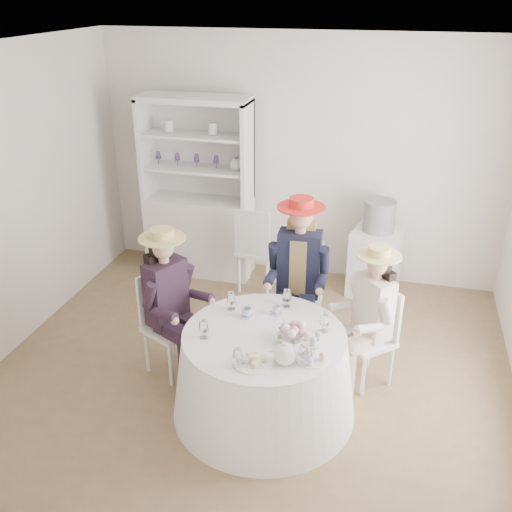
# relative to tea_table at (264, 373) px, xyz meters

# --- Properties ---
(ground) EXTENTS (4.50, 4.50, 0.00)m
(ground) POSITION_rel_tea_table_xyz_m (-0.23, 0.54, -0.36)
(ground) COLOR brown
(ground) RESTS_ON ground
(ceiling) EXTENTS (4.50, 4.50, 0.00)m
(ceiling) POSITION_rel_tea_table_xyz_m (-0.23, 0.54, 2.34)
(ceiling) COLOR white
(ceiling) RESTS_ON wall_back
(wall_back) EXTENTS (4.50, 0.00, 4.50)m
(wall_back) POSITION_rel_tea_table_xyz_m (-0.23, 2.54, 0.99)
(wall_back) COLOR silver
(wall_back) RESTS_ON ground
(wall_front) EXTENTS (4.50, 0.00, 4.50)m
(wall_front) POSITION_rel_tea_table_xyz_m (-0.23, -1.46, 0.99)
(wall_front) COLOR silver
(wall_front) RESTS_ON ground
(wall_left) EXTENTS (0.00, 4.50, 4.50)m
(wall_left) POSITION_rel_tea_table_xyz_m (-2.48, 0.54, 0.99)
(wall_left) COLOR silver
(wall_left) RESTS_ON ground
(tea_table) EXTENTS (1.45, 1.45, 0.72)m
(tea_table) POSITION_rel_tea_table_xyz_m (0.00, 0.00, 0.00)
(tea_table) COLOR white
(tea_table) RESTS_ON ground
(hutch) EXTENTS (1.35, 0.82, 2.05)m
(hutch) POSITION_rel_tea_table_xyz_m (-1.32, 2.24, 0.37)
(hutch) COLOR silver
(hutch) RESTS_ON ground
(side_table) EXTENTS (0.57, 0.57, 0.75)m
(side_table) POSITION_rel_tea_table_xyz_m (0.70, 2.18, 0.02)
(side_table) COLOR silver
(side_table) RESTS_ON ground
(hatbox) EXTENTS (0.39, 0.39, 0.33)m
(hatbox) POSITION_rel_tea_table_xyz_m (0.70, 2.18, 0.56)
(hatbox) COLOR black
(hatbox) RESTS_ON side_table
(guest_left) EXTENTS (0.57, 0.52, 1.35)m
(guest_left) POSITION_rel_tea_table_xyz_m (-0.90, 0.30, 0.41)
(guest_left) COLOR silver
(guest_left) RESTS_ON ground
(guest_mid) EXTENTS (0.54, 0.56, 1.48)m
(guest_mid) POSITION_rel_tea_table_xyz_m (0.08, 0.95, 0.48)
(guest_mid) COLOR silver
(guest_mid) RESTS_ON ground
(guest_right) EXTENTS (0.54, 0.54, 1.27)m
(guest_right) POSITION_rel_tea_table_xyz_m (0.76, 0.58, 0.36)
(guest_right) COLOR silver
(guest_right) RESTS_ON ground
(spare_chair) EXTENTS (0.43, 0.43, 0.99)m
(spare_chair) POSITION_rel_tea_table_xyz_m (-0.57, 1.92, 0.17)
(spare_chair) COLOR silver
(spare_chair) RESTS_ON ground
(teacup_a) EXTENTS (0.11, 0.11, 0.07)m
(teacup_a) POSITION_rel_tea_table_xyz_m (-0.20, 0.21, 0.40)
(teacup_a) COLOR white
(teacup_a) RESTS_ON tea_table
(teacup_b) EXTENTS (0.07, 0.07, 0.06)m
(teacup_b) POSITION_rel_tea_table_xyz_m (0.02, 0.31, 0.39)
(teacup_b) COLOR white
(teacup_b) RESTS_ON tea_table
(teacup_c) EXTENTS (0.08, 0.08, 0.06)m
(teacup_c) POSITION_rel_tea_table_xyz_m (0.26, 0.06, 0.39)
(teacup_c) COLOR white
(teacup_c) RESTS_ON tea_table
(flower_bowl) EXTENTS (0.27, 0.27, 0.05)m
(flower_bowl) POSITION_rel_tea_table_xyz_m (0.22, -0.06, 0.39)
(flower_bowl) COLOR white
(flower_bowl) RESTS_ON tea_table
(flower_arrangement) EXTENTS (0.17, 0.17, 0.06)m
(flower_arrangement) POSITION_rel_tea_table_xyz_m (0.21, -0.02, 0.45)
(flower_arrangement) COLOR pink
(flower_arrangement) RESTS_ON tea_table
(table_teapot) EXTENTS (0.23, 0.16, 0.17)m
(table_teapot) POSITION_rel_tea_table_xyz_m (0.23, -0.31, 0.43)
(table_teapot) COLOR white
(table_teapot) RESTS_ON tea_table
(sandwich_plate) EXTENTS (0.28, 0.28, 0.06)m
(sandwich_plate) POSITION_rel_tea_table_xyz_m (0.01, -0.37, 0.38)
(sandwich_plate) COLOR white
(sandwich_plate) RESTS_ON tea_table
(cupcake_stand) EXTENTS (0.23, 0.23, 0.21)m
(cupcake_stand) POSITION_rel_tea_table_xyz_m (0.40, -0.23, 0.44)
(cupcake_stand) COLOR white
(cupcake_stand) RESTS_ON tea_table
(stemware_set) EXTENTS (0.94, 0.98, 0.15)m
(stemware_set) POSITION_rel_tea_table_xyz_m (0.00, 0.00, 0.44)
(stemware_set) COLOR white
(stemware_set) RESTS_ON tea_table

